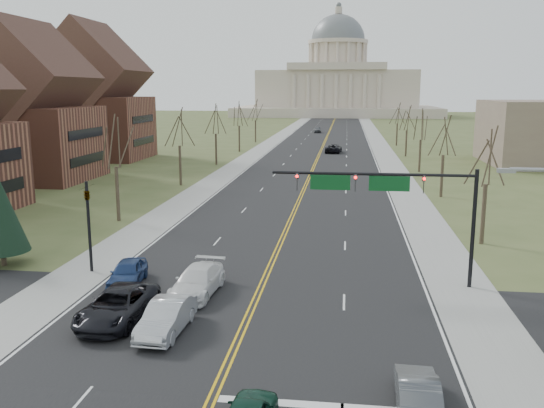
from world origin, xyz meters
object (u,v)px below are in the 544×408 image
(car_sb_outer_second, at_px, (128,272))
(car_nb_outer_lead, at_px, (417,392))
(car_sb_outer_lead, at_px, (117,306))
(car_sb_inner_lead, at_px, (166,317))
(car_sb_inner_second, at_px, (197,281))
(signal_mast, at_px, (388,192))
(car_far_sb, at_px, (317,130))
(signal_left, at_px, (88,216))
(car_far_nb, at_px, (334,148))

(car_sb_outer_second, bearing_deg, car_nb_outer_lead, -44.06)
(car_sb_outer_lead, bearing_deg, car_sb_inner_lead, -18.11)
(car_sb_inner_second, bearing_deg, car_sb_outer_lead, -120.98)
(signal_mast, bearing_deg, car_sb_outer_lead, -151.22)
(signal_mast, bearing_deg, car_sb_inner_lead, -141.54)
(car_far_sb, bearing_deg, car_nb_outer_lead, -89.25)
(signal_mast, relative_size, car_sb_outer_second, 2.72)
(signal_mast, height_order, car_far_sb, signal_mast)
(car_sb_inner_lead, xyz_separation_m, car_sb_outer_second, (-4.54, 6.59, -0.04))
(signal_left, distance_m, car_sb_inner_second, 9.13)
(car_nb_outer_lead, xyz_separation_m, car_sb_inner_lead, (-11.37, 5.55, 0.08))
(car_sb_outer_second, distance_m, car_far_nb, 77.92)
(car_nb_outer_lead, height_order, car_sb_inner_lead, car_sb_inner_lead)
(signal_left, relative_size, car_sb_outer_second, 1.34)
(car_sb_outer_second, relative_size, car_far_nb, 0.76)
(car_sb_inner_lead, relative_size, car_sb_outer_second, 1.08)
(signal_left, bearing_deg, car_far_sb, 86.18)
(car_sb_inner_second, bearing_deg, car_far_sb, 93.69)
(car_nb_outer_lead, height_order, car_sb_outer_second, car_sb_outer_second)
(car_sb_inner_lead, distance_m, car_sb_outer_lead, 3.14)
(car_sb_outer_lead, bearing_deg, signal_left, 124.96)
(car_sb_inner_lead, bearing_deg, car_sb_inner_second, 91.28)
(signal_mast, bearing_deg, car_sb_outer_second, -172.00)
(car_sb_outer_lead, distance_m, car_sb_inner_second, 5.37)
(car_far_sb, bearing_deg, signal_mast, -88.89)
(car_sb_outer_second, xyz_separation_m, car_far_sb, (5.05, 128.03, 0.05))
(car_sb_inner_second, relative_size, car_far_sb, 1.15)
(signal_mast, xyz_separation_m, car_sb_outer_second, (-15.60, -2.19, -4.99))
(car_sb_inner_second, relative_size, car_sb_outer_second, 1.23)
(car_sb_inner_second, bearing_deg, car_far_nb, 89.46)
(signal_left, relative_size, car_far_sb, 1.26)
(car_sb_outer_lead, bearing_deg, car_sb_inner_second, 57.42)
(car_nb_outer_lead, distance_m, car_sb_inner_second, 15.77)
(car_sb_outer_lead, bearing_deg, car_far_nb, 85.99)
(signal_left, height_order, car_sb_outer_lead, signal_left)
(signal_mast, height_order, car_sb_outer_second, signal_mast)
(car_sb_outer_second, bearing_deg, car_sb_inner_second, -19.89)
(signal_mast, height_order, car_sb_inner_lead, signal_mast)
(car_far_sb, bearing_deg, car_sb_outer_lead, -95.17)
(signal_left, relative_size, car_nb_outer_lead, 1.39)
(car_far_nb, bearing_deg, car_sb_outer_lead, 89.31)
(car_sb_outer_lead, xyz_separation_m, car_far_nb, (9.09, 82.69, -0.02))
(car_nb_outer_lead, distance_m, car_sb_inner_lead, 12.65)
(car_sb_outer_second, relative_size, car_far_sb, 0.94)
(signal_left, xyz_separation_m, car_far_sb, (8.39, 125.83, -2.89))
(car_sb_outer_lead, xyz_separation_m, car_sb_outer_second, (-1.60, 5.50, -0.07))
(signal_left, distance_m, car_far_sb, 126.14)
(signal_left, height_order, car_sb_outer_second, signal_left)
(car_sb_outer_second, height_order, car_far_nb, car_far_nb)
(signal_left, bearing_deg, car_sb_outer_lead, -57.30)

